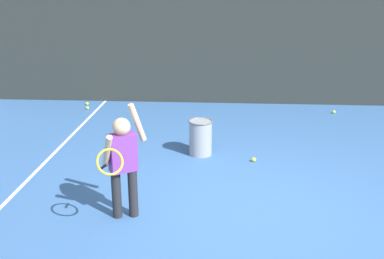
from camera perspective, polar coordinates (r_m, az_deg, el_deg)
The scene contains 10 objects.
ground_plane at distance 5.64m, azimuth 7.24°, elevation -9.89°, with size 20.00×20.00×0.00m, color #335B93.
court_line_sideline at distance 7.05m, azimuth -18.81°, elevation -4.83°, with size 0.05×9.00×0.00m, color white.
back_fence_windscreen at distance 10.09m, azimuth 6.07°, elevation 13.53°, with size 11.24×0.08×3.69m, color #282D2B.
fence_post_1 at distance 10.14m, azimuth 6.07°, elevation 13.97°, with size 0.09×0.09×3.84m, color slate.
tennis_player at distance 5.18m, azimuth -8.70°, elevation -3.72°, with size 0.50×0.82×1.35m.
ball_hopper at distance 7.18m, azimuth 1.08°, elevation -0.96°, with size 0.38×0.38×0.56m.
tennis_ball_0 at distance 10.41m, azimuth -13.00°, elevation 3.18°, with size 0.07×0.07×0.07m, color #CCE033.
tennis_ball_2 at distance 7.03m, azimuth 7.75°, elevation -3.76°, with size 0.07×0.07×0.07m, color #CCE033.
tennis_ball_4 at distance 10.06m, azimuth -12.96°, elevation 2.66°, with size 0.07×0.07×0.07m, color #CCE033.
tennis_ball_8 at distance 9.95m, azimuth 17.36°, elevation 2.12°, with size 0.07×0.07×0.07m, color #CCE033.
Camera 1 is at (-0.37, -4.97, 2.63)m, focal length 42.56 mm.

